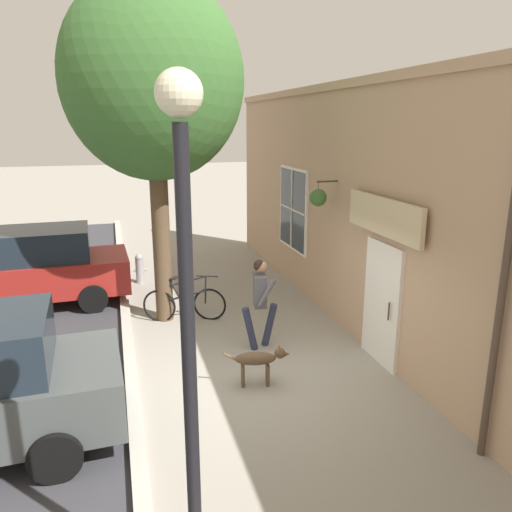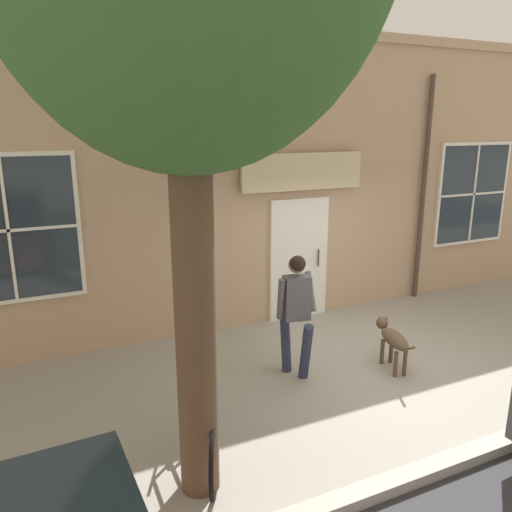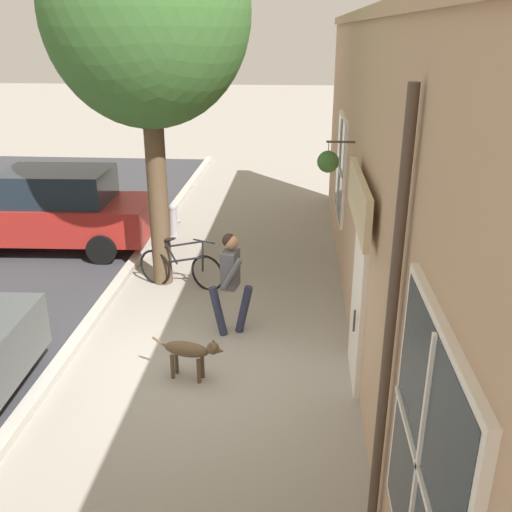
% 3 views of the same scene
% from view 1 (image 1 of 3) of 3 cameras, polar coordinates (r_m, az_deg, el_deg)
% --- Properties ---
extents(ground_plane, '(90.00, 90.00, 0.00)m').
position_cam_1_polar(ground_plane, '(8.33, 0.38, -13.73)').
color(ground_plane, gray).
extents(storefront_facade, '(0.95, 18.00, 4.78)m').
position_cam_1_polar(storefront_facade, '(8.44, 15.84, 3.40)').
color(storefront_facade, tan).
rests_on(storefront_facade, ground_plane).
extents(pedestrian_walking, '(0.71, 0.60, 1.68)m').
position_cam_1_polar(pedestrian_walking, '(8.97, 0.46, -4.55)').
color(pedestrian_walking, '#282D47').
rests_on(pedestrian_walking, ground_plane).
extents(dog_on_leash, '(1.04, 0.36, 0.65)m').
position_cam_1_polar(dog_on_leash, '(7.93, 0.33, -11.73)').
color(dog_on_leash, brown).
rests_on(dog_on_leash, ground_plane).
extents(street_tree_by_curb, '(3.42, 3.08, 6.68)m').
position_cam_1_polar(street_tree_by_curb, '(10.03, -11.79, 18.60)').
color(street_tree_by_curb, brown).
rests_on(street_tree_by_curb, ground_plane).
extents(leaning_bicycle, '(1.68, 0.53, 1.01)m').
position_cam_1_polar(leaning_bicycle, '(10.51, -8.15, -5.35)').
color(leaning_bicycle, black).
rests_on(leaning_bicycle, ground_plane).
extents(parked_car_nearest_curb, '(4.36, 2.06, 1.75)m').
position_cam_1_polar(parked_car_nearest_curb, '(12.18, -24.33, -1.25)').
color(parked_car_nearest_curb, maroon).
rests_on(parked_car_nearest_curb, ground_plane).
extents(street_lamp, '(0.32, 0.32, 4.35)m').
position_cam_1_polar(street_lamp, '(3.60, -7.99, -3.25)').
color(street_lamp, black).
rests_on(street_lamp, ground_plane).
extents(fire_hydrant, '(0.34, 0.20, 0.77)m').
position_cam_1_polar(fire_hydrant, '(13.16, -13.16, -1.35)').
color(fire_hydrant, '#99999E').
rests_on(fire_hydrant, ground_plane).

